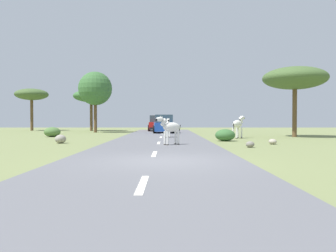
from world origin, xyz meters
name	(u,v)px	position (x,y,z in m)	size (l,w,h in m)	color
ground_plane	(164,162)	(0.00, 0.00, 0.00)	(90.00, 90.00, 0.00)	olive
road	(152,161)	(-0.35, 0.00, 0.03)	(6.00, 64.00, 0.05)	slate
lane_markings	(151,164)	(-0.35, -1.00, 0.05)	(0.16, 56.00, 0.01)	silver
zebra_0	(168,126)	(0.13, 13.84, 0.89)	(0.47, 1.50, 1.41)	silver
zebra_1	(171,127)	(0.27, 6.65, 0.94)	(1.40, 1.06, 1.48)	silver
zebra_2	(239,124)	(5.15, 13.50, 0.99)	(1.30, 1.51, 1.67)	silver
car_0	(158,124)	(-1.07, 27.88, 0.85)	(2.12, 4.39, 1.74)	red
car_1	(164,124)	(-0.27, 22.14, 0.85)	(2.21, 4.43, 1.74)	#1E479E
tree_0	(96,89)	(-7.26, 24.06, 4.47)	(3.42, 3.42, 6.20)	brown
tree_1	(92,96)	(-8.74, 28.79, 4.01)	(4.11, 4.11, 4.77)	brown
tree_2	(296,78)	(9.81, 15.20, 4.45)	(4.83, 4.83, 5.33)	brown
tree_3	(32,95)	(-16.03, 29.74, 4.26)	(3.86, 3.86, 4.98)	brown
bush_1	(53,132)	(-8.76, 15.46, 0.38)	(1.25, 1.13, 0.75)	#4C7038
bush_2	(226,135)	(3.71, 10.36, 0.37)	(1.24, 1.12, 0.74)	#386633
rock_2	(273,142)	(5.82, 7.61, 0.15)	(0.42, 0.47, 0.29)	#A89E8C
rock_3	(61,139)	(-5.89, 8.37, 0.24)	(0.61, 0.66, 0.49)	gray
rock_4	(251,144)	(4.10, 5.52, 0.15)	(0.41, 0.35, 0.30)	gray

